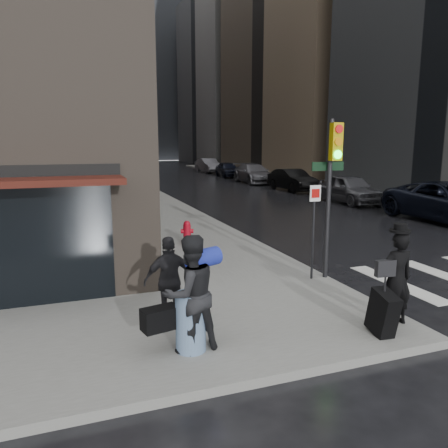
{
  "coord_description": "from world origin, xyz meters",
  "views": [
    {
      "loc": [
        -3.84,
        -7.02,
        3.36
      ],
      "look_at": [
        -0.12,
        3.22,
        1.3
      ],
      "focal_mm": 35.0,
      "sensor_mm": 36.0,
      "label": 1
    }
  ],
  "objects_px": {
    "parked_car_5": "(208,165)",
    "traffic_light": "(330,178)",
    "man_jeans": "(189,294)",
    "parked_car_2": "(292,180)",
    "parked_car_3": "(254,173)",
    "parked_car_1": "(350,189)",
    "man_overcoat": "(394,284)",
    "man_greycoat": "(170,280)",
    "parked_car_4": "(228,169)",
    "fire_hydrant": "(187,233)"
  },
  "relations": [
    {
      "from": "parked_car_1",
      "to": "fire_hydrant",
      "type": "bearing_deg",
      "value": -144.14
    },
    {
      "from": "parked_car_3",
      "to": "parked_car_4",
      "type": "xyz_separation_m",
      "value": [
        0.11,
        6.4,
        -0.05
      ]
    },
    {
      "from": "man_jeans",
      "to": "parked_car_5",
      "type": "relative_size",
      "value": 0.39
    },
    {
      "from": "traffic_light",
      "to": "parked_car_5",
      "type": "distance_m",
      "value": 38.45
    },
    {
      "from": "fire_hydrant",
      "to": "parked_car_4",
      "type": "height_order",
      "value": "parked_car_4"
    },
    {
      "from": "man_jeans",
      "to": "man_overcoat",
      "type": "bearing_deg",
      "value": 162.31
    },
    {
      "from": "man_jeans",
      "to": "man_greycoat",
      "type": "bearing_deg",
      "value": -100.41
    },
    {
      "from": "parked_car_1",
      "to": "parked_car_5",
      "type": "height_order",
      "value": "parked_car_1"
    },
    {
      "from": "man_greycoat",
      "to": "parked_car_2",
      "type": "xyz_separation_m",
      "value": [
        13.1,
        19.4,
        -0.2
      ]
    },
    {
      "from": "fire_hydrant",
      "to": "parked_car_2",
      "type": "distance_m",
      "value": 17.52
    },
    {
      "from": "parked_car_1",
      "to": "parked_car_3",
      "type": "xyz_separation_m",
      "value": [
        -0.17,
        12.8,
        -0.01
      ]
    },
    {
      "from": "traffic_light",
      "to": "parked_car_2",
      "type": "distance_m",
      "value": 20.31
    },
    {
      "from": "man_overcoat",
      "to": "parked_car_5",
      "type": "bearing_deg",
      "value": -97.88
    },
    {
      "from": "parked_car_2",
      "to": "parked_car_3",
      "type": "relative_size",
      "value": 0.84
    },
    {
      "from": "parked_car_3",
      "to": "man_jeans",
      "type": "bearing_deg",
      "value": -112.94
    },
    {
      "from": "man_jeans",
      "to": "parked_car_3",
      "type": "height_order",
      "value": "man_jeans"
    },
    {
      "from": "parked_car_3",
      "to": "parked_car_1",
      "type": "bearing_deg",
      "value": -86.48
    },
    {
      "from": "parked_car_2",
      "to": "parked_car_3",
      "type": "xyz_separation_m",
      "value": [
        -0.1,
        6.4,
        0.03
      ]
    },
    {
      "from": "traffic_light",
      "to": "man_jeans",
      "type": "bearing_deg",
      "value": -148.39
    },
    {
      "from": "man_overcoat",
      "to": "parked_car_4",
      "type": "relative_size",
      "value": 0.43
    },
    {
      "from": "man_greycoat",
      "to": "fire_hydrant",
      "type": "relative_size",
      "value": 2.15
    },
    {
      "from": "parked_car_3",
      "to": "parked_car_4",
      "type": "distance_m",
      "value": 6.4
    },
    {
      "from": "parked_car_1",
      "to": "parked_car_4",
      "type": "bearing_deg",
      "value": 93.87
    },
    {
      "from": "man_jeans",
      "to": "parked_car_3",
      "type": "xyz_separation_m",
      "value": [
        12.96,
        26.93,
        -0.3
      ]
    },
    {
      "from": "parked_car_2",
      "to": "parked_car_4",
      "type": "bearing_deg",
      "value": 87.41
    },
    {
      "from": "parked_car_3",
      "to": "man_overcoat",
      "type": "bearing_deg",
      "value": -106.2
    },
    {
      "from": "parked_car_3",
      "to": "parked_car_4",
      "type": "bearing_deg",
      "value": 91.76
    },
    {
      "from": "man_jeans",
      "to": "traffic_light",
      "type": "xyz_separation_m",
      "value": [
        4.03,
        2.42,
        1.47
      ]
    },
    {
      "from": "parked_car_1",
      "to": "parked_car_5",
      "type": "relative_size",
      "value": 0.98
    },
    {
      "from": "man_greycoat",
      "to": "traffic_light",
      "type": "xyz_separation_m",
      "value": [
        4.08,
        1.3,
        1.6
      ]
    },
    {
      "from": "man_jeans",
      "to": "parked_car_1",
      "type": "relative_size",
      "value": 0.4
    },
    {
      "from": "parked_car_4",
      "to": "man_greycoat",
      "type": "bearing_deg",
      "value": -107.12
    },
    {
      "from": "man_overcoat",
      "to": "man_greycoat",
      "type": "distance_m",
      "value": 3.92
    },
    {
      "from": "man_overcoat",
      "to": "parked_car_3",
      "type": "height_order",
      "value": "man_overcoat"
    },
    {
      "from": "parked_car_5",
      "to": "man_greycoat",
      "type": "bearing_deg",
      "value": -111.19
    },
    {
      "from": "parked_car_2",
      "to": "parked_car_5",
      "type": "distance_m",
      "value": 19.2
    },
    {
      "from": "man_overcoat",
      "to": "parked_car_2",
      "type": "bearing_deg",
      "value": -108.84
    },
    {
      "from": "parked_car_2",
      "to": "parked_car_5",
      "type": "bearing_deg",
      "value": 87.11
    },
    {
      "from": "man_jeans",
      "to": "parked_car_3",
      "type": "distance_m",
      "value": 29.89
    },
    {
      "from": "man_jeans",
      "to": "parked_car_4",
      "type": "height_order",
      "value": "man_jeans"
    },
    {
      "from": "man_jeans",
      "to": "fire_hydrant",
      "type": "height_order",
      "value": "man_jeans"
    },
    {
      "from": "parked_car_5",
      "to": "traffic_light",
      "type": "bearing_deg",
      "value": -106.05
    },
    {
      "from": "man_jeans",
      "to": "fire_hydrant",
      "type": "relative_size",
      "value": 2.5
    },
    {
      "from": "man_jeans",
      "to": "traffic_light",
      "type": "relative_size",
      "value": 0.5
    },
    {
      "from": "man_overcoat",
      "to": "parked_car_4",
      "type": "xyz_separation_m",
      "value": [
        9.47,
        33.66,
        -0.19
      ]
    },
    {
      "from": "man_greycoat",
      "to": "parked_car_2",
      "type": "height_order",
      "value": "man_greycoat"
    },
    {
      "from": "parked_car_2",
      "to": "parked_car_5",
      "type": "height_order",
      "value": "parked_car_5"
    },
    {
      "from": "parked_car_1",
      "to": "parked_car_4",
      "type": "relative_size",
      "value": 1.08
    },
    {
      "from": "man_overcoat",
      "to": "parked_car_3",
      "type": "relative_size",
      "value": 0.34
    },
    {
      "from": "man_greycoat",
      "to": "parked_car_2",
      "type": "relative_size",
      "value": 0.35
    }
  ]
}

